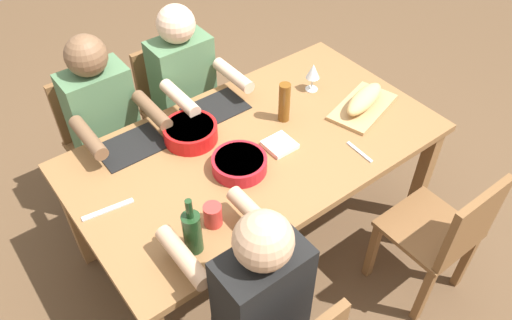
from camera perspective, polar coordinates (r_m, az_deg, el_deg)
ground_plane at (r=3.06m, az=0.00°, el=-8.51°), size 8.00×8.00×0.00m
dining_table at (r=2.56m, az=0.00°, el=0.55°), size 1.83×1.03×0.74m
chair_near_center at (r=3.23m, az=-9.16°, el=6.37°), size 0.40×0.40×0.85m
diner_near_center at (r=2.97m, az=-7.80°, el=7.96°), size 0.41×0.53×1.20m
diner_far_right at (r=2.01m, az=-0.05°, el=-15.15°), size 0.41×0.53×1.20m
chair_far_left at (r=2.62m, az=20.56°, el=-7.80°), size 0.40×0.40×0.85m
chair_near_right at (r=3.09m, az=-17.19°, el=2.69°), size 0.40×0.40×0.85m
diner_near_right at (r=2.81m, az=-16.54°, el=4.03°), size 0.41×0.53×1.20m
serving_bowl_fruit at (r=2.35m, az=-1.90°, el=-0.35°), size 0.26×0.26×0.07m
serving_bowl_salad at (r=2.53m, az=-7.44°, el=3.22°), size 0.27×0.27×0.09m
cutting_board at (r=2.78m, az=11.98°, el=5.86°), size 0.44×0.32×0.02m
bread_loaf at (r=2.75m, az=12.15°, el=6.76°), size 0.34×0.19×0.09m
wine_bottle at (r=2.01m, az=-7.22°, el=-8.03°), size 0.08×0.08×0.29m
beer_bottle at (r=2.59m, az=3.22°, el=6.53°), size 0.06×0.06×0.22m
wine_glass at (r=2.81m, az=6.47°, el=9.84°), size 0.08×0.08×0.17m
placemat_near_center at (r=2.73m, az=-4.59°, el=5.87°), size 0.32×0.23×0.01m
cup_far_right at (r=2.13m, az=-4.91°, el=-6.23°), size 0.08×0.08×0.10m
fork_far_left at (r=2.51m, az=11.64°, el=0.90°), size 0.02×0.17×0.01m
placemat_near_right at (r=2.57m, az=-13.94°, el=1.47°), size 0.32×0.23×0.01m
carving_knife at (r=2.30m, az=-16.41°, el=-5.41°), size 0.23×0.06×0.01m
napkin_stack at (r=2.49m, az=2.69°, el=1.74°), size 0.14×0.14×0.02m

